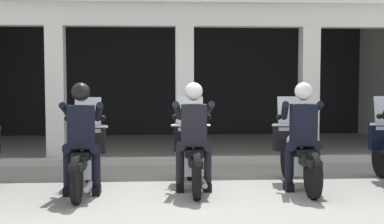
% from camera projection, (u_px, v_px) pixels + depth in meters
% --- Properties ---
extents(ground_plane, '(80.00, 80.00, 0.00)m').
position_uv_depth(ground_plane, '(183.00, 158.00, 10.87)').
color(ground_plane, gray).
extents(station_building, '(11.14, 5.10, 3.23)m').
position_uv_depth(station_building, '(179.00, 58.00, 13.12)').
color(station_building, black).
rests_on(station_building, ground).
extents(kerb_strip, '(10.64, 0.24, 0.12)m').
position_uv_depth(kerb_strip, '(186.00, 160.00, 10.19)').
color(kerb_strip, '#B7B5AD').
rests_on(kerb_strip, ground).
extents(motorcycle_left, '(0.62, 2.04, 1.35)m').
position_uv_depth(motorcycle_left, '(85.00, 157.00, 7.80)').
color(motorcycle_left, black).
rests_on(motorcycle_left, ground).
extents(police_officer_left, '(0.63, 0.61, 1.58)m').
position_uv_depth(police_officer_left, '(81.00, 129.00, 7.49)').
color(police_officer_left, black).
rests_on(police_officer_left, ground).
extents(motorcycle_center, '(0.62, 2.04, 1.35)m').
position_uv_depth(motorcycle_center, '(192.00, 154.00, 8.05)').
color(motorcycle_center, black).
rests_on(motorcycle_center, ground).
extents(police_officer_center, '(0.63, 0.61, 1.58)m').
position_uv_depth(police_officer_center, '(194.00, 127.00, 7.74)').
color(police_officer_center, black).
rests_on(police_officer_center, ground).
extents(motorcycle_right, '(0.62, 2.04, 1.35)m').
position_uv_depth(motorcycle_right, '(297.00, 154.00, 8.09)').
color(motorcycle_right, black).
rests_on(motorcycle_right, ground).
extents(police_officer_right, '(0.63, 0.61, 1.58)m').
position_uv_depth(police_officer_right, '(303.00, 127.00, 7.78)').
color(police_officer_right, black).
rests_on(police_officer_right, ground).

